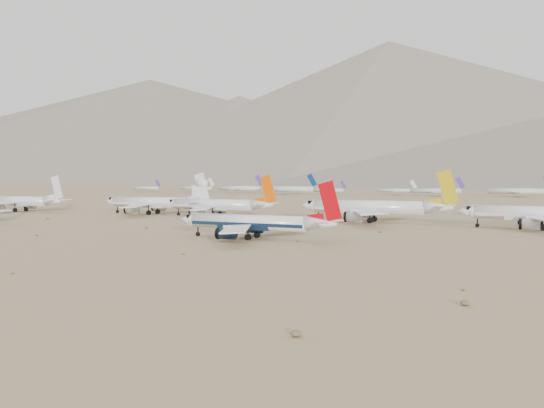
# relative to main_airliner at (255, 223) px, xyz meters

# --- Properties ---
(ground) EXTENTS (7000.00, 7000.00, 0.00)m
(ground) POSITION_rel_main_airliner_xyz_m (-12.32, -2.55, -4.13)
(ground) COLOR #81684B
(ground) RESTS_ON ground
(main_airliner) EXTENTS (42.62, 41.63, 15.04)m
(main_airliner) POSITION_rel_main_airliner_xyz_m (0.00, 0.00, 0.00)
(main_airliner) COLOR white
(main_airliner) RESTS_ON ground
(row2_gold_tail) EXTENTS (51.44, 50.31, 18.32)m
(row2_gold_tail) POSITION_rel_main_airliner_xyz_m (16.75, 60.16, 0.99)
(row2_gold_tail) COLOR white
(row2_gold_tail) RESTS_ON ground
(row2_orange_tail) EXTENTS (46.65, 45.64, 16.64)m
(row2_orange_tail) POSITION_rel_main_airliner_xyz_m (-45.42, 60.55, 0.53)
(row2_orange_tail) COLOR white
(row2_orange_tail) RESTS_ON ground
(row2_white_trijet) EXTENTS (49.47, 48.35, 17.53)m
(row2_white_trijet) POSITION_rel_main_airliner_xyz_m (-75.87, 61.72, 0.94)
(row2_white_trijet) COLOR white
(row2_white_trijet) RESTS_ON ground
(row2_white_twin) EXTENTS (46.18, 45.19, 16.50)m
(row2_white_twin) POSITION_rel_main_airliner_xyz_m (-141.90, 51.49, 0.51)
(row2_white_twin) COLOR white
(row2_white_twin) RESTS_ON ground
(distant_storage_row) EXTENTS (476.43, 63.86, 16.33)m
(distant_storage_row) POSITION_rel_main_airliner_xyz_m (-46.65, 325.46, 0.36)
(distant_storage_row) COLOR silver
(distant_storage_row) RESTS_ON ground
(mountain_range) EXTENTS (7354.00, 3024.00, 470.00)m
(mountain_range) POSITION_rel_main_airliner_xyz_m (57.86, 1645.47, 186.18)
(mountain_range) COLOR slate
(mountain_range) RESTS_ON ground
(desert_scrub) EXTENTS (261.14, 121.67, 0.67)m
(desert_scrub) POSITION_rel_main_airliner_xyz_m (-1.97, -33.48, -3.84)
(desert_scrub) COLOR brown
(desert_scrub) RESTS_ON ground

